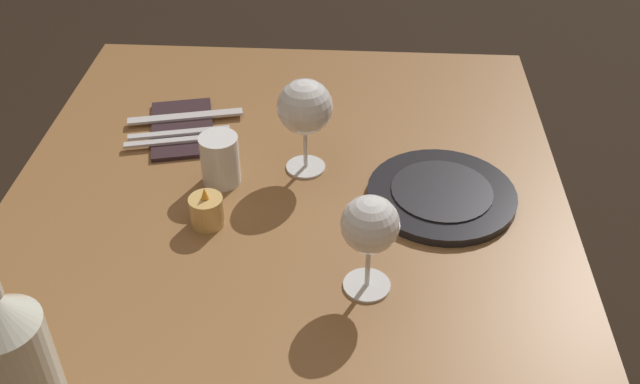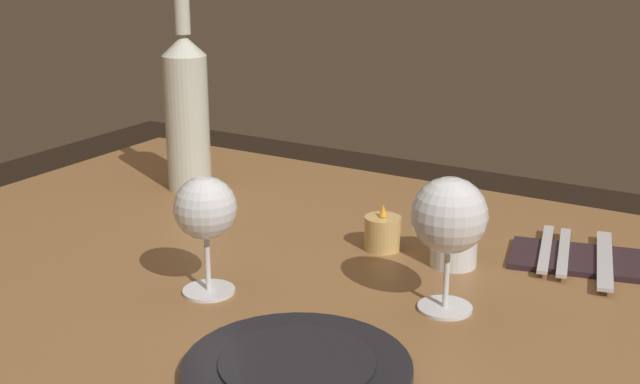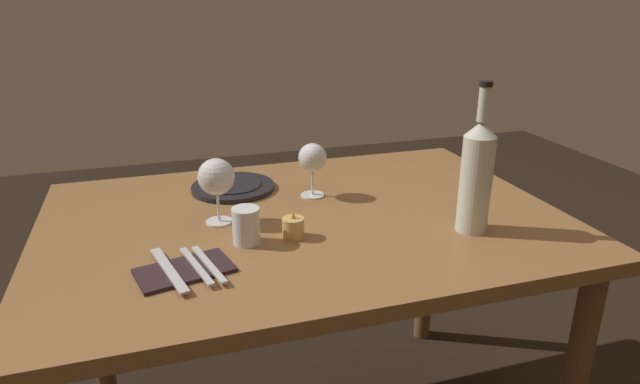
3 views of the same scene
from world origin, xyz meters
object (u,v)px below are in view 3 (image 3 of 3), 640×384
Objects in this scene: wine_glass_right at (216,178)px; table_knife at (169,270)px; wine_bottle at (476,174)px; votive_candle at (293,228)px; wine_glass_left at (312,159)px; folded_napkin at (184,270)px; fork_inner at (196,266)px; water_tumbler at (246,227)px; dinner_plate at (233,187)px; fork_outer at (209,264)px.

wine_glass_right is 0.29m from table_knife.
votive_candle is (0.42, -0.09, -0.12)m from wine_bottle.
wine_glass_left reaches higher than folded_napkin.
wine_glass_right is at bearing -108.57° from fork_inner.
water_tumbler is 0.18m from folded_napkin.
table_knife is (0.71, 0.01, -0.13)m from wine_bottle.
wine_glass_right is 0.27m from fork_inner.
wine_glass_right is 0.46× the size of wine_bottle.
table_knife is at bearing 39.72° from wine_glass_left.
votive_candle is at bearing -161.79° from table_knife.
water_tumbler is at bearing -151.30° from table_knife.
water_tumbler is at bearing -1.61° from votive_candle.
wine_glass_right is 0.78× the size of folded_napkin.
wine_glass_left reaches higher than dinner_plate.
fork_inner is 0.85× the size of table_knife.
votive_candle reaches higher than dinner_plate.
votive_candle is (-0.15, 0.14, -0.09)m from wine_glass_right.
wine_glass_right is at bearing -119.81° from table_knife.
dinner_plate is 0.47m from fork_outer.
fork_outer is (0.21, 0.09, -0.01)m from votive_candle.
water_tumbler is 0.16m from fork_inner.
fork_outer is (0.33, 0.34, -0.10)m from wine_glass_left.
votive_candle is at bearing 103.15° from dinner_plate.
wine_glass_left is at bearing -136.15° from fork_inner.
folded_napkin is (0.17, 0.45, -0.00)m from dinner_plate.
votive_candle reaches higher than fork_outer.
wine_bottle is 4.20× the size of water_tumbler.
votive_candle is at bearing 138.05° from wine_glass_right.
wine_glass_right reaches higher than table_knife.
folded_napkin is at bearing 180.00° from table_knife.
table_knife is at bearing 18.21° from votive_candle.
wine_bottle is at bearing 168.19° from votive_candle.
wine_glass_left reaches higher than water_tumbler.
wine_bottle is at bearing 158.49° from wine_glass_right.
wine_glass_left is 0.85× the size of fork_inner.
dinner_plate is (0.20, -0.12, -0.10)m from wine_glass_left.
wine_glass_left is 0.85× the size of fork_outer.
fork_inner and table_knife have the same top height.
wine_glass_left is at bearing -138.11° from folded_napkin.
table_knife is at bearing 66.01° from dinner_plate.
water_tumbler reaches higher than votive_candle.
wine_glass_right is 0.79× the size of table_knife.
water_tumbler reaches higher than dinner_plate.
folded_napkin is (0.26, 0.09, -0.02)m from votive_candle.
dinner_plate is at bearing -41.69° from wine_bottle.
wine_glass_left is 0.72× the size of folded_napkin.
wine_bottle is (-0.30, 0.33, 0.03)m from wine_glass_left.
fork_inner and fork_outer have the same top height.
water_tumbler reaches higher than folded_napkin.
table_knife is (0.03, 0.00, 0.01)m from folded_napkin.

